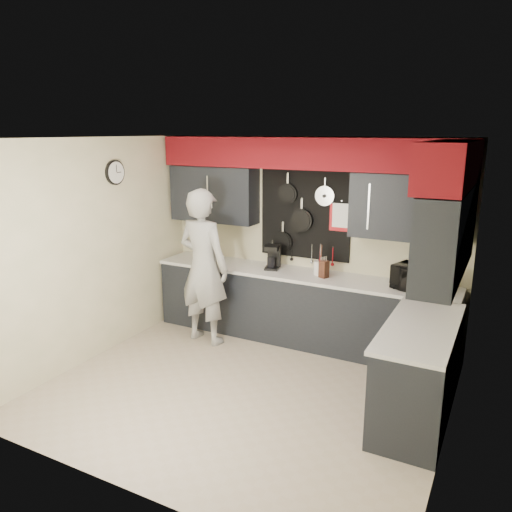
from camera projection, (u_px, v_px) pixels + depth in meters
The scene contains 10 objects.
ground at pixel (244, 389), 5.29m from camera, with size 4.00×4.00×0.00m, color tan.
back_wall_assembly at pixel (306, 185), 6.17m from camera, with size 4.00×0.36×2.60m.
right_wall_assembly at pixel (450, 219), 4.21m from camera, with size 0.36×3.50×2.60m.
left_wall_assembly at pixel (96, 247), 5.87m from camera, with size 0.05×3.50×2.60m.
base_cabinets at pixel (326, 322), 5.93m from camera, with size 3.95×2.20×0.92m.
microwave at pixel (417, 278), 5.58m from camera, with size 0.51×0.35×0.28m, color black.
knife_block at pixel (324, 269), 6.09m from camera, with size 0.10×0.10×0.21m, color #331B10.
utensil_crock at pixel (319, 268), 6.21m from camera, with size 0.14×0.14×0.18m, color white.
coffee_maker at pixel (273, 257), 6.46m from camera, with size 0.22×0.25×0.31m.
person at pixel (204, 267), 6.30m from camera, with size 0.73×0.48×1.99m, color #A4A4A1.
Camera 1 is at (2.31, -4.19, 2.67)m, focal length 35.00 mm.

